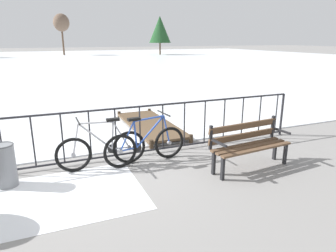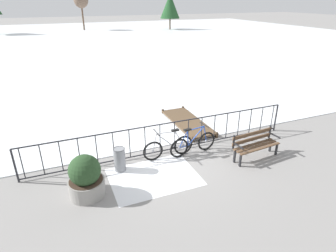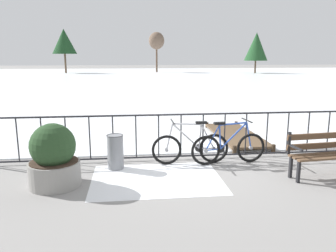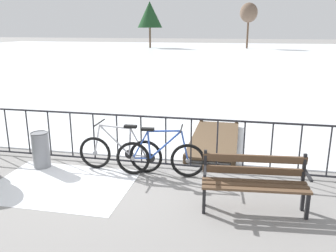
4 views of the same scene
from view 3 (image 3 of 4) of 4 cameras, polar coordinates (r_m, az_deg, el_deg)
name	(u,v)px [view 3 (image 3 of 4)]	position (r m, az deg, el deg)	size (l,w,h in m)	color
ground_plane	(192,159)	(7.77, 4.05, -5.64)	(160.00, 160.00, 0.00)	gray
frozen_pond	(143,78)	(35.79, -4.33, 8.13)	(80.00, 56.00, 0.03)	white
snow_patch	(157,179)	(6.53, -1.95, -9.04)	(2.49, 1.84, 0.01)	white
railing_fence	(192,135)	(7.62, 4.11, -1.62)	(9.06, 0.06, 1.07)	#232328
bicycle_near_railing	(229,147)	(7.45, 10.29, -3.62)	(1.71, 0.52, 0.97)	black
bicycle_second	(191,147)	(7.35, 3.88, -3.67)	(1.71, 0.52, 0.97)	black
park_bench	(328,151)	(7.28, 25.61, -3.83)	(1.64, 0.62, 0.89)	brown
planter_with_shrub	(54,158)	(6.40, -18.94, -5.14)	(0.93, 0.93, 1.16)	gray
trash_bin	(115,152)	(7.09, -8.98, -4.34)	(0.35, 0.35, 0.73)	gray
wooden_dock	(235,135)	(9.79, 11.44, -1.44)	(1.10, 3.05, 0.20)	brown
tree_far_west	(64,41)	(48.52, -17.32, 13.63)	(3.24, 3.24, 5.92)	brown
tree_west_mid	(157,41)	(49.11, -1.97, 14.30)	(2.21, 2.21, 5.67)	brown
tree_centre	(256,47)	(47.67, 14.83, 12.98)	(3.11, 3.11, 5.43)	brown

